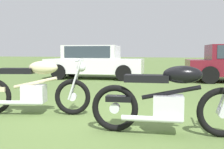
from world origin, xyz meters
The scene contains 4 objects.
ground_plane centered at (0.00, 0.00, 0.00)m, with size 120.00×120.00×0.00m, color #567038.
motorcycle_cream centered at (-1.28, 0.00, 0.49)m, with size 2.03×0.93×1.02m.
motorcycle_black centered at (1.17, -0.37, 0.48)m, with size 2.10×0.74×1.02m.
car_white centered at (-3.01, 6.57, 0.80)m, with size 4.35×2.37×1.43m.
Camera 1 is at (1.66, -3.98, 1.12)m, focal length 42.45 mm.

